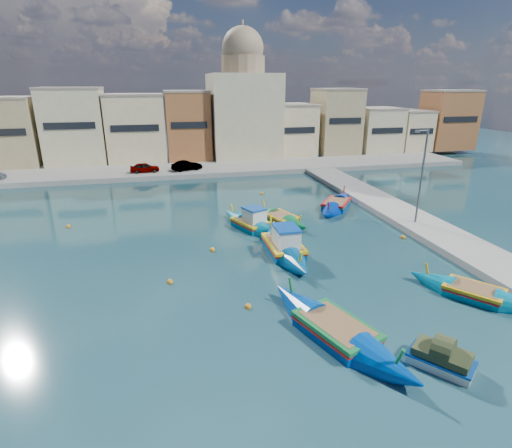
{
  "coord_description": "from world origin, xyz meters",
  "views": [
    {
      "loc": [
        -2.38,
        -21.24,
        11.33
      ],
      "look_at": [
        4.0,
        6.0,
        1.4
      ],
      "focal_mm": 28.0,
      "sensor_mm": 36.0,
      "label": 1
    }
  ],
  "objects_px": {
    "quay_street_lamp": "(421,176)",
    "luzzu_blue_cabin": "(251,224)",
    "luzzu_green": "(280,219)",
    "luzzu_cyan_mid": "(336,205)",
    "church_block": "(243,103)",
    "tender_near": "(441,359)",
    "luzzu_turquoise_cabin": "(284,247)",
    "luzzu_blue_south": "(336,332)",
    "luzzu_cyan_south": "(473,294)"
  },
  "relations": [
    {
      "from": "luzzu_cyan_south",
      "to": "quay_street_lamp",
      "type": "bearing_deg",
      "value": 71.91
    },
    {
      "from": "luzzu_cyan_mid",
      "to": "luzzu_blue_south",
      "type": "height_order",
      "value": "luzzu_blue_south"
    },
    {
      "from": "quay_street_lamp",
      "to": "luzzu_blue_cabin",
      "type": "relative_size",
      "value": 0.97
    },
    {
      "from": "luzzu_turquoise_cabin",
      "to": "luzzu_green",
      "type": "relative_size",
      "value": 1.34
    },
    {
      "from": "luzzu_blue_cabin",
      "to": "luzzu_cyan_mid",
      "type": "xyz_separation_m",
      "value": [
        9.14,
        3.66,
        -0.08
      ]
    },
    {
      "from": "luzzu_blue_south",
      "to": "tender_near",
      "type": "xyz_separation_m",
      "value": [
        3.45,
        -2.94,
        0.1
      ]
    },
    {
      "from": "luzzu_blue_cabin",
      "to": "luzzu_cyan_mid",
      "type": "height_order",
      "value": "luzzu_blue_cabin"
    },
    {
      "from": "luzzu_blue_south",
      "to": "luzzu_blue_cabin",
      "type": "bearing_deg",
      "value": 92.33
    },
    {
      "from": "luzzu_blue_cabin",
      "to": "luzzu_cyan_mid",
      "type": "relative_size",
      "value": 1.02
    },
    {
      "from": "luzzu_green",
      "to": "tender_near",
      "type": "distance_m",
      "value": 19.52
    },
    {
      "from": "luzzu_cyan_mid",
      "to": "luzzu_green",
      "type": "bearing_deg",
      "value": -157.64
    },
    {
      "from": "church_block",
      "to": "luzzu_blue_cabin",
      "type": "distance_m",
      "value": 32.63
    },
    {
      "from": "luzzu_turquoise_cabin",
      "to": "luzzu_cyan_south",
      "type": "relative_size",
      "value": 1.44
    },
    {
      "from": "luzzu_cyan_mid",
      "to": "luzzu_blue_cabin",
      "type": "bearing_deg",
      "value": -158.15
    },
    {
      "from": "quay_street_lamp",
      "to": "luzzu_green",
      "type": "xyz_separation_m",
      "value": [
        -10.35,
        3.97,
        -4.09
      ]
    },
    {
      "from": "luzzu_cyan_mid",
      "to": "luzzu_turquoise_cabin",
      "type": "bearing_deg",
      "value": -131.65
    },
    {
      "from": "luzzu_cyan_mid",
      "to": "luzzu_cyan_south",
      "type": "distance_m",
      "value": 17.47
    },
    {
      "from": "luzzu_cyan_mid",
      "to": "church_block",
      "type": "bearing_deg",
      "value": 97.11
    },
    {
      "from": "tender_near",
      "to": "luzzu_green",
      "type": "bearing_deg",
      "value": 93.71
    },
    {
      "from": "church_block",
      "to": "quay_street_lamp",
      "type": "height_order",
      "value": "church_block"
    },
    {
      "from": "luzzu_turquoise_cabin",
      "to": "luzzu_blue_cabin",
      "type": "xyz_separation_m",
      "value": [
        -1.17,
        5.3,
        -0.04
      ]
    },
    {
      "from": "luzzu_cyan_mid",
      "to": "tender_near",
      "type": "height_order",
      "value": "luzzu_cyan_mid"
    },
    {
      "from": "luzzu_cyan_south",
      "to": "tender_near",
      "type": "xyz_separation_m",
      "value": [
        -5.52,
        -4.61,
        0.15
      ]
    },
    {
      "from": "luzzu_turquoise_cabin",
      "to": "luzzu_blue_south",
      "type": "bearing_deg",
      "value": -93.03
    },
    {
      "from": "quay_street_lamp",
      "to": "tender_near",
      "type": "bearing_deg",
      "value": -120.36
    },
    {
      "from": "quay_street_lamp",
      "to": "luzzu_turquoise_cabin",
      "type": "bearing_deg",
      "value": -168.71
    },
    {
      "from": "luzzu_blue_cabin",
      "to": "tender_near",
      "type": "distance_m",
      "value": 18.86
    },
    {
      "from": "church_block",
      "to": "luzzu_cyan_mid",
      "type": "xyz_separation_m",
      "value": [
        3.42,
        -27.43,
        -8.14
      ]
    },
    {
      "from": "luzzu_blue_cabin",
      "to": "luzzu_cyan_mid",
      "type": "distance_m",
      "value": 9.84
    },
    {
      "from": "quay_street_lamp",
      "to": "luzzu_blue_south",
      "type": "bearing_deg",
      "value": -134.91
    },
    {
      "from": "luzzu_turquoise_cabin",
      "to": "luzzu_green",
      "type": "xyz_separation_m",
      "value": [
        1.64,
        6.36,
        -0.14
      ]
    },
    {
      "from": "luzzu_green",
      "to": "luzzu_turquoise_cabin",
      "type": "bearing_deg",
      "value": -104.5
    },
    {
      "from": "luzzu_cyan_south",
      "to": "luzzu_blue_cabin",
      "type": "bearing_deg",
      "value": 124.82
    },
    {
      "from": "quay_street_lamp",
      "to": "luzzu_turquoise_cabin",
      "type": "height_order",
      "value": "quay_street_lamp"
    },
    {
      "from": "quay_street_lamp",
      "to": "luzzu_blue_cabin",
      "type": "bearing_deg",
      "value": 167.56
    },
    {
      "from": "luzzu_green",
      "to": "tender_near",
      "type": "height_order",
      "value": "luzzu_green"
    },
    {
      "from": "luzzu_cyan_mid",
      "to": "luzzu_green",
      "type": "height_order",
      "value": "luzzu_cyan_mid"
    },
    {
      "from": "church_block",
      "to": "luzzu_green",
      "type": "height_order",
      "value": "church_block"
    },
    {
      "from": "luzzu_cyan_mid",
      "to": "tender_near",
      "type": "relative_size",
      "value": 2.8
    },
    {
      "from": "luzzu_blue_cabin",
      "to": "luzzu_blue_south",
      "type": "bearing_deg",
      "value": -87.67
    },
    {
      "from": "church_block",
      "to": "luzzu_blue_south",
      "type": "relative_size",
      "value": 1.93
    },
    {
      "from": "luzzu_turquoise_cabin",
      "to": "quay_street_lamp",
      "type": "bearing_deg",
      "value": 11.29
    },
    {
      "from": "luzzu_blue_cabin",
      "to": "luzzu_blue_south",
      "type": "relative_size",
      "value": 0.83
    },
    {
      "from": "church_block",
      "to": "luzzu_blue_cabin",
      "type": "relative_size",
      "value": 2.32
    },
    {
      "from": "church_block",
      "to": "luzzu_blue_cabin",
      "type": "height_order",
      "value": "church_block"
    },
    {
      "from": "luzzu_green",
      "to": "luzzu_blue_south",
      "type": "xyz_separation_m",
      "value": [
        -2.18,
        -16.53,
        0.05
      ]
    },
    {
      "from": "quay_street_lamp",
      "to": "luzzu_cyan_south",
      "type": "xyz_separation_m",
      "value": [
        -3.56,
        -10.9,
        -4.09
      ]
    },
    {
      "from": "luzzu_cyan_mid",
      "to": "luzzu_blue_south",
      "type": "xyz_separation_m",
      "value": [
        -8.51,
        -19.14,
        0.03
      ]
    },
    {
      "from": "luzzu_blue_cabin",
      "to": "tender_near",
      "type": "relative_size",
      "value": 2.85
    },
    {
      "from": "church_block",
      "to": "luzzu_cyan_south",
      "type": "distance_m",
      "value": 45.8
    }
  ]
}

